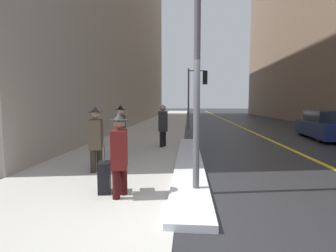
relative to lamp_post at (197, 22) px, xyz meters
name	(u,v)px	position (x,y,z in m)	size (l,w,h in m)	color
ground_plane	(175,224)	(-0.34, -1.29, -3.18)	(160.00, 160.00, 0.00)	#232326
sidewalk_slab	(157,127)	(-2.34, 13.71, -3.17)	(4.00, 80.00, 0.01)	#B2AFA8
road_centre_stripe	(243,128)	(3.66, 13.71, -3.17)	(0.16, 80.00, 0.00)	gold
snow_bank_curb	(189,161)	(-0.12, 2.60, -3.12)	(0.73, 8.27, 0.12)	silver
lamp_post	(197,22)	(0.00, 0.00, 0.00)	(0.28, 0.28, 5.36)	#515156
traffic_light_near	(198,85)	(0.53, 12.97, -0.27)	(1.31, 0.36, 4.02)	#515156
pedestrian_with_shoulder_bag	(120,152)	(-1.39, -0.28, -2.34)	(0.37, 0.71, 1.55)	#340C0C
pedestrian_in_fedora	(96,136)	(-2.44, 1.43, -2.29)	(0.39, 0.74, 1.63)	#2A241B
pedestrian_in_glasses	(121,129)	(-2.31, 3.34, -2.27)	(0.39, 0.56, 1.65)	black
pedestrian_nearside	(163,124)	(-1.13, 5.27, -2.26)	(0.41, 0.59, 1.65)	black
parked_car_navy	(329,126)	(6.57, 8.09, -2.54)	(2.29, 4.29, 1.36)	navy
rolling_suitcase	(105,178)	(-1.74, -0.09, -2.87)	(0.29, 0.40, 0.95)	black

